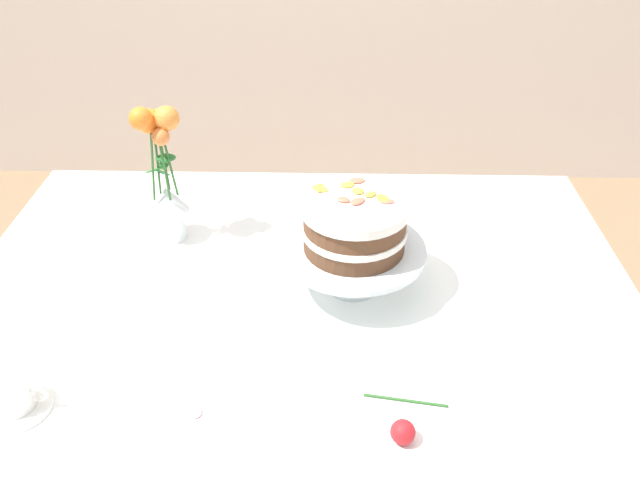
% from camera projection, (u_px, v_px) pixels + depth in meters
% --- Properties ---
extents(dining_table, '(1.40, 1.00, 0.74)m').
position_uv_depth(dining_table, '(299.00, 330.00, 1.35)').
color(dining_table, white).
rests_on(dining_table, ground).
extents(linen_napkin, '(0.36, 0.36, 0.00)m').
position_uv_depth(linen_napkin, '(352.00, 286.00, 1.32)').
color(linen_napkin, white).
rests_on(linen_napkin, dining_table).
extents(cake_stand, '(0.29, 0.29, 0.10)m').
position_uv_depth(cake_stand, '(354.00, 254.00, 1.28)').
color(cake_stand, silver).
rests_on(cake_stand, linen_napkin).
extents(layer_cake, '(0.21, 0.21, 0.11)m').
position_uv_depth(layer_cake, '(355.00, 224.00, 1.24)').
color(layer_cake, brown).
rests_on(layer_cake, cake_stand).
extents(flower_vase, '(0.10, 0.09, 0.33)m').
position_uv_depth(flower_vase, '(164.00, 177.00, 1.39)').
color(flower_vase, silver).
rests_on(flower_vase, dining_table).
extents(teacup, '(0.12, 0.12, 0.06)m').
position_uv_depth(teacup, '(14.00, 398.00, 1.04)').
color(teacup, white).
rests_on(teacup, dining_table).
extents(fallen_rose, '(0.14, 0.11, 0.04)m').
position_uv_depth(fallen_rose, '(403.00, 430.00, 0.99)').
color(fallen_rose, '#2D6028').
rests_on(fallen_rose, dining_table).
extents(loose_petal_0, '(0.03, 0.04, 0.00)m').
position_uv_depth(loose_petal_0, '(196.00, 410.00, 1.05)').
color(loose_petal_0, pink).
rests_on(loose_petal_0, dining_table).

